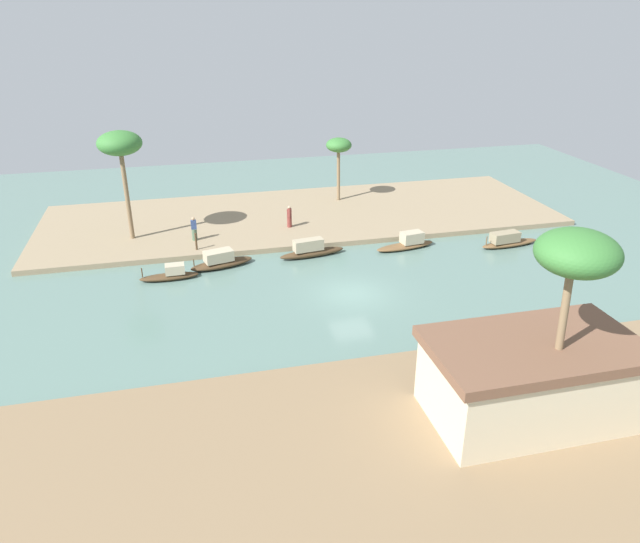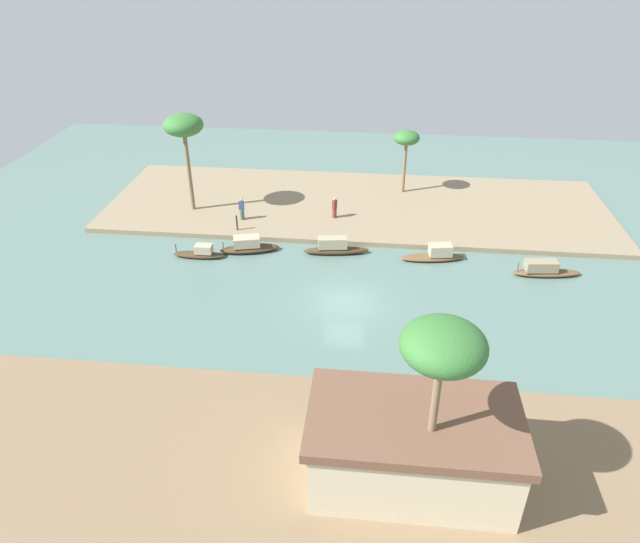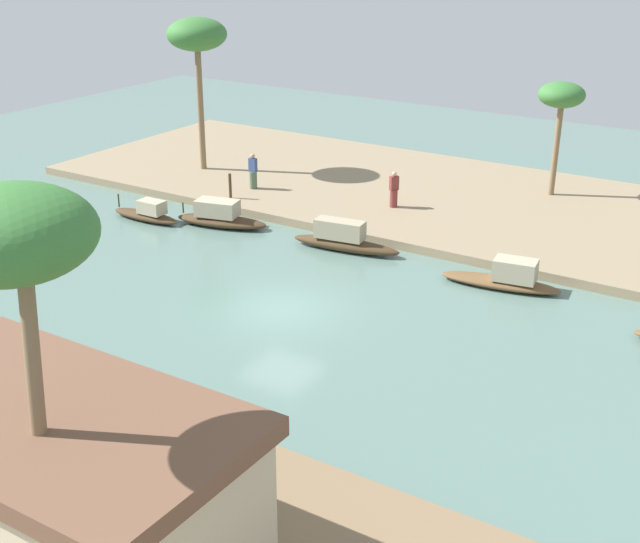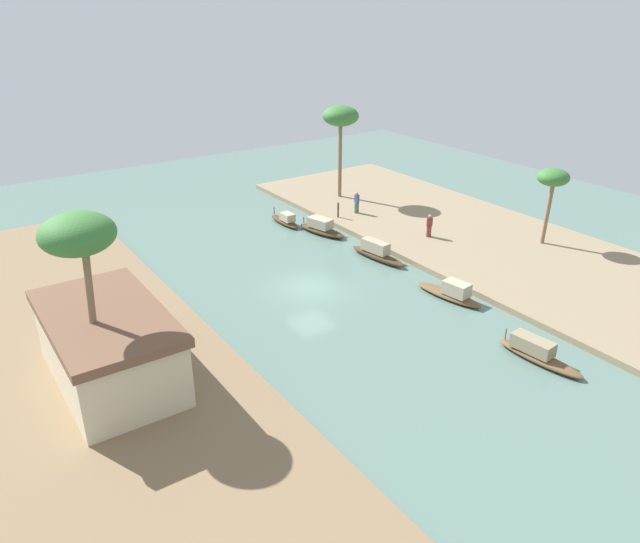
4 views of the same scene
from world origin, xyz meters
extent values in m
plane|color=slate|center=(0.00, 0.00, 0.00)|extent=(69.59, 69.59, 0.00)
cube|color=#937F60|center=(0.00, -14.30, 0.19)|extent=(40.98, 13.74, 0.38)
cube|color=#846B4C|center=(0.00, 14.30, 0.19)|extent=(40.98, 13.74, 0.38)
ellipsoid|color=brown|center=(-13.21, -4.69, 0.20)|extent=(4.62, 1.47, 0.40)
cube|color=gray|center=(-12.75, -4.65, 0.75)|extent=(2.18, 1.09, 0.70)
cylinder|color=brown|center=(-11.23, -4.49, 0.68)|extent=(0.07, 0.07, 0.63)
ellipsoid|color=brown|center=(-5.72, -6.03, 0.19)|extent=(4.61, 1.80, 0.38)
cube|color=tan|center=(-6.23, -6.11, 0.77)|extent=(1.67, 1.15, 0.80)
ellipsoid|color=#47331E|center=(1.06, -6.19, 0.25)|extent=(4.75, 1.56, 0.51)
cube|color=tan|center=(1.33, -6.15, 0.90)|extent=(2.14, 1.05, 0.77)
ellipsoid|color=#47331E|center=(7.28, -5.85, 0.24)|extent=(4.41, 2.23, 0.47)
cube|color=tan|center=(7.46, -5.81, 0.83)|extent=(2.04, 1.42, 0.71)
cylinder|color=#47331E|center=(9.09, -5.39, 0.67)|extent=(0.07, 0.07, 0.49)
ellipsoid|color=#47331E|center=(10.69, -4.65, 0.20)|extent=(3.67, 0.97, 0.40)
cube|color=tan|center=(10.30, -4.66, 0.69)|extent=(1.21, 0.77, 0.60)
cylinder|color=#47331E|center=(12.30, -4.63, 0.67)|extent=(0.07, 0.07, 0.62)
cylinder|color=brown|center=(1.63, -11.39, 0.78)|extent=(0.49, 0.49, 0.81)
cube|color=brown|center=(1.63, -11.39, 1.51)|extent=(0.40, 0.46, 0.64)
sphere|color=tan|center=(1.63, -11.39, 1.94)|extent=(0.22, 0.22, 0.22)
cylinder|color=#4C664C|center=(8.81, -10.28, 0.80)|extent=(0.37, 0.37, 0.84)
cube|color=#33477A|center=(8.81, -10.28, 1.55)|extent=(0.40, 0.22, 0.67)
sphere|color=tan|center=(8.81, -10.28, 2.00)|extent=(0.23, 0.23, 0.23)
cylinder|color=#4C3823|center=(8.77, -8.42, 0.98)|extent=(0.14, 0.14, 1.20)
cylinder|color=#7F6647|center=(-3.83, -17.27, 2.54)|extent=(0.28, 0.48, 4.34)
ellipsoid|color=#387533|center=(-3.83, -17.27, 5.14)|extent=(2.16, 2.16, 1.19)
cylinder|color=#7F6647|center=(13.20, -11.78, 3.53)|extent=(0.32, 0.34, 6.31)
ellipsoid|color=#387533|center=(13.20, -11.78, 7.29)|extent=(3.03, 3.03, 1.67)
cylinder|color=#7F6647|center=(-4.10, 13.70, 3.78)|extent=(0.30, 0.68, 6.82)
ellipsoid|color=#387533|center=(-4.10, 13.70, 7.80)|extent=(3.03, 3.03, 1.67)
cube|color=beige|center=(-3.54, 13.10, 1.89)|extent=(7.97, 4.52, 3.02)
cube|color=brown|center=(-3.54, 13.10, 3.61)|extent=(8.45, 4.79, 0.43)
camera|label=1|loc=(9.37, 30.24, 15.81)|focal=32.91mm
camera|label=2|loc=(-1.53, 29.30, 19.91)|focal=31.94mm
camera|label=3|loc=(-16.12, 22.70, 12.85)|focal=49.05mm
camera|label=4|loc=(-27.95, 18.39, 16.34)|focal=34.01mm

